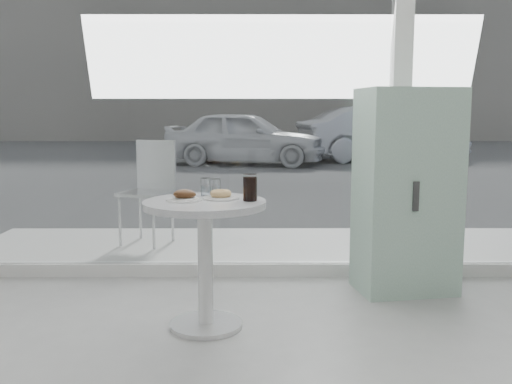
{
  "coord_description": "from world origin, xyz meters",
  "views": [
    {
      "loc": [
        -0.21,
        -1.39,
        1.28
      ],
      "look_at": [
        -0.2,
        1.7,
        0.85
      ],
      "focal_mm": 40.0,
      "sensor_mm": 36.0,
      "label": 1
    }
  ],
  "objects_px": {
    "car_white": "(245,138)",
    "plate_donut": "(221,196)",
    "patio_chair": "(150,185)",
    "car_silver": "(381,134)",
    "main_table": "(205,238)",
    "mint_cabinet": "(407,192)",
    "plate_fritter": "(185,196)",
    "water_tumbler_b": "(215,189)",
    "cola_glass": "(250,188)",
    "water_tumbler_a": "(206,188)"
  },
  "relations": [
    {
      "from": "car_white",
      "to": "plate_donut",
      "type": "bearing_deg",
      "value": -167.92
    },
    {
      "from": "car_white",
      "to": "patio_chair",
      "type": "bearing_deg",
      "value": -173.11
    },
    {
      "from": "car_silver",
      "to": "patio_chair",
      "type": "bearing_deg",
      "value": 144.92
    },
    {
      "from": "car_white",
      "to": "main_table",
      "type": "bearing_deg",
      "value": -168.41
    },
    {
      "from": "mint_cabinet",
      "to": "plate_fritter",
      "type": "distance_m",
      "value": 1.65
    },
    {
      "from": "water_tumbler_b",
      "to": "patio_chair",
      "type": "bearing_deg",
      "value": 111.66
    },
    {
      "from": "main_table",
      "to": "cola_glass",
      "type": "xyz_separation_m",
      "value": [
        0.27,
        0.0,
        0.29
      ]
    },
    {
      "from": "mint_cabinet",
      "to": "water_tumbler_b",
      "type": "relative_size",
      "value": 13.52
    },
    {
      "from": "cola_glass",
      "to": "water_tumbler_a",
      "type": "bearing_deg",
      "value": 142.87
    },
    {
      "from": "main_table",
      "to": "water_tumbler_b",
      "type": "height_order",
      "value": "water_tumbler_b"
    },
    {
      "from": "patio_chair",
      "to": "car_white",
      "type": "xyz_separation_m",
      "value": [
        0.76,
        8.63,
        0.06
      ]
    },
    {
      "from": "cola_glass",
      "to": "water_tumbler_b",
      "type": "bearing_deg",
      "value": 140.11
    },
    {
      "from": "cola_glass",
      "to": "car_silver",
      "type": "bearing_deg",
      "value": 74.06
    },
    {
      "from": "car_white",
      "to": "plate_fritter",
      "type": "relative_size",
      "value": 18.33
    },
    {
      "from": "water_tumbler_a",
      "to": "car_white",
      "type": "bearing_deg",
      "value": 89.65
    },
    {
      "from": "patio_chair",
      "to": "water_tumbler_a",
      "type": "xyz_separation_m",
      "value": [
        0.69,
        -1.86,
        0.22
      ]
    },
    {
      "from": "patio_chair",
      "to": "cola_glass",
      "type": "xyz_separation_m",
      "value": [
        0.97,
        -2.07,
        0.25
      ]
    },
    {
      "from": "mint_cabinet",
      "to": "car_white",
      "type": "distance_m",
      "value": 10.07
    },
    {
      "from": "patio_chair",
      "to": "car_silver",
      "type": "xyz_separation_m",
      "value": [
        4.36,
        9.8,
        0.12
      ]
    },
    {
      "from": "car_silver",
      "to": "plate_donut",
      "type": "bearing_deg",
      "value": 152.06
    },
    {
      "from": "patio_chair",
      "to": "water_tumbler_b",
      "type": "distance_m",
      "value": 2.04
    },
    {
      "from": "patio_chair",
      "to": "cola_glass",
      "type": "bearing_deg",
      "value": -44.75
    },
    {
      "from": "plate_fritter",
      "to": "water_tumbler_a",
      "type": "relative_size",
      "value": 1.93
    },
    {
      "from": "mint_cabinet",
      "to": "car_silver",
      "type": "distance_m",
      "value": 11.39
    },
    {
      "from": "main_table",
      "to": "mint_cabinet",
      "type": "distance_m",
      "value": 1.56
    },
    {
      "from": "water_tumbler_b",
      "to": "cola_glass",
      "type": "relative_size",
      "value": 0.69
    },
    {
      "from": "car_white",
      "to": "cola_glass",
      "type": "height_order",
      "value": "car_white"
    },
    {
      "from": "patio_chair",
      "to": "car_white",
      "type": "relative_size",
      "value": 0.25
    },
    {
      "from": "main_table",
      "to": "water_tumbler_a",
      "type": "bearing_deg",
      "value": 92.1
    },
    {
      "from": "patio_chair",
      "to": "car_silver",
      "type": "relative_size",
      "value": 0.22
    },
    {
      "from": "plate_donut",
      "to": "plate_fritter",
      "type": "bearing_deg",
      "value": -160.87
    },
    {
      "from": "plate_fritter",
      "to": "plate_donut",
      "type": "xyz_separation_m",
      "value": [
        0.21,
        0.07,
        -0.01
      ]
    },
    {
      "from": "cola_glass",
      "to": "plate_donut",
      "type": "bearing_deg",
      "value": 158.32
    },
    {
      "from": "patio_chair",
      "to": "plate_fritter",
      "type": "xyz_separation_m",
      "value": [
        0.59,
        -2.07,
        0.2
      ]
    },
    {
      "from": "car_silver",
      "to": "water_tumbler_a",
      "type": "bearing_deg",
      "value": 151.44
    },
    {
      "from": "plate_donut",
      "to": "water_tumbler_a",
      "type": "distance_m",
      "value": 0.17
    },
    {
      "from": "patio_chair",
      "to": "plate_fritter",
      "type": "height_order",
      "value": "patio_chair"
    },
    {
      "from": "plate_fritter",
      "to": "plate_donut",
      "type": "relative_size",
      "value": 0.98
    },
    {
      "from": "car_silver",
      "to": "cola_glass",
      "type": "bearing_deg",
      "value": 152.93
    },
    {
      "from": "mint_cabinet",
      "to": "water_tumbler_b",
      "type": "xyz_separation_m",
      "value": [
        -1.32,
        -0.53,
        0.09
      ]
    },
    {
      "from": "plate_donut",
      "to": "cola_glass",
      "type": "xyz_separation_m",
      "value": [
        0.18,
        -0.07,
        0.06
      ]
    },
    {
      "from": "patio_chair",
      "to": "water_tumbler_b",
      "type": "height_order",
      "value": "patio_chair"
    },
    {
      "from": "car_white",
      "to": "plate_fritter",
      "type": "height_order",
      "value": "car_white"
    },
    {
      "from": "plate_fritter",
      "to": "main_table",
      "type": "bearing_deg",
      "value": 0.37
    },
    {
      "from": "plate_donut",
      "to": "water_tumbler_b",
      "type": "distance_m",
      "value": 0.12
    },
    {
      "from": "plate_donut",
      "to": "cola_glass",
      "type": "height_order",
      "value": "cola_glass"
    },
    {
      "from": "main_table",
      "to": "plate_fritter",
      "type": "height_order",
      "value": "plate_fritter"
    },
    {
      "from": "main_table",
      "to": "plate_fritter",
      "type": "relative_size",
      "value": 3.62
    },
    {
      "from": "water_tumbler_a",
      "to": "water_tumbler_b",
      "type": "bearing_deg",
      "value": -24.62
    },
    {
      "from": "water_tumbler_a",
      "to": "water_tumbler_b",
      "type": "xyz_separation_m",
      "value": [
        0.06,
        -0.03,
        -0.0
      ]
    }
  ]
}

